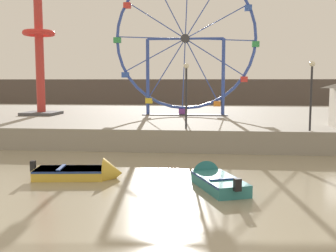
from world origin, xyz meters
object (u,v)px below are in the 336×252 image
(ferris_wheel_blue_frame, at_px, (185,41))
(promenade_lamp_near, at_px, (186,86))
(motorboat_teal_painted, at_px, (213,179))
(motorboat_mustard_yellow, at_px, (87,173))
(promenade_lamp_far, at_px, (311,85))
(drop_tower_red_tower, at_px, (39,37))

(ferris_wheel_blue_frame, height_order, promenade_lamp_near, ferris_wheel_blue_frame)
(ferris_wheel_blue_frame, bearing_deg, motorboat_teal_painted, -82.67)
(ferris_wheel_blue_frame, distance_m, promenade_lamp_near, 10.19)
(motorboat_mustard_yellow, bearing_deg, promenade_lamp_far, 26.21)
(motorboat_mustard_yellow, xyz_separation_m, drop_tower_red_tower, (-8.96, 16.24, 7.50))
(motorboat_mustard_yellow, xyz_separation_m, ferris_wheel_blue_frame, (3.05, 17.04, 7.10))
(drop_tower_red_tower, xyz_separation_m, promenade_lamp_near, (12.70, -8.75, -3.90))
(ferris_wheel_blue_frame, relative_size, drop_tower_red_tower, 0.80)
(motorboat_mustard_yellow, relative_size, ferris_wheel_blue_frame, 0.33)
(motorboat_mustard_yellow, distance_m, promenade_lamp_near, 9.11)
(motorboat_mustard_yellow, bearing_deg, drop_tower_red_tower, 111.64)
(motorboat_teal_painted, xyz_separation_m, promenade_lamp_near, (-1.58, 8.08, 3.59))
(promenade_lamp_far, bearing_deg, motorboat_mustard_yellow, -146.54)
(motorboat_teal_painted, distance_m, ferris_wheel_blue_frame, 19.14)
(motorboat_teal_painted, distance_m, motorboat_mustard_yellow, 5.35)
(ferris_wheel_blue_frame, distance_m, promenade_lamp_far, 13.04)
(promenade_lamp_far, bearing_deg, motorboat_teal_painted, -125.29)
(drop_tower_red_tower, relative_size, promenade_lamp_near, 3.90)
(drop_tower_red_tower, bearing_deg, ferris_wheel_blue_frame, 3.80)
(motorboat_teal_painted, relative_size, promenade_lamp_far, 0.99)
(drop_tower_red_tower, relative_size, promenade_lamp_far, 3.83)
(motorboat_mustard_yellow, distance_m, drop_tower_red_tower, 20.00)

